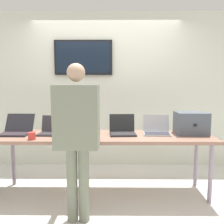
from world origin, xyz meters
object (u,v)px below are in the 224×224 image
(laptop_station_1, at_px, (52,130))
(person, at_px, (77,128))
(equipment_box, at_px, (191,123))
(coffee_mug, at_px, (32,136))
(laptop_station_0, at_px, (16,130))
(laptop_station_3, at_px, (123,130))
(workbench, at_px, (103,139))
(laptop_station_4, at_px, (157,130))
(laptop_station_2, at_px, (87,129))

(laptop_station_1, relative_size, person, 0.22)
(equipment_box, height_order, coffee_mug, equipment_box)
(laptop_station_0, bearing_deg, laptop_station_3, -0.18)
(laptop_station_1, xyz_separation_m, coffee_mug, (-0.16, -0.30, -0.01))
(equipment_box, xyz_separation_m, coffee_mug, (-1.98, -0.33, -0.10))
(workbench, xyz_separation_m, equipment_box, (1.15, 0.08, 0.20))
(equipment_box, distance_m, laptop_station_4, 0.46)
(workbench, bearing_deg, person, -110.69)
(laptop_station_0, height_order, laptop_station_2, laptop_station_2)
(workbench, height_order, laptop_station_0, laptop_station_0)
(equipment_box, bearing_deg, workbench, -176.08)
(coffee_mug, bearing_deg, equipment_box, 9.42)
(workbench, distance_m, equipment_box, 1.17)
(laptop_station_3, height_order, coffee_mug, laptop_station_3)
(equipment_box, distance_m, laptop_station_0, 2.29)
(laptop_station_3, relative_size, laptop_station_4, 0.96)
(laptop_station_1, xyz_separation_m, laptop_station_3, (0.92, 0.01, 0.00))
(laptop_station_0, xyz_separation_m, laptop_station_4, (1.84, 0.02, -0.00))
(laptop_station_2, distance_m, laptop_station_4, 0.92)
(equipment_box, bearing_deg, laptop_station_4, 179.98)
(laptop_station_2, bearing_deg, laptop_station_1, -176.35)
(person, xyz_separation_m, coffee_mug, (-0.60, 0.37, -0.16))
(laptop_station_0, bearing_deg, coffee_mug, -44.88)
(laptop_station_0, relative_size, laptop_station_4, 1.07)
(laptop_station_0, bearing_deg, laptop_station_2, 1.10)
(workbench, height_order, equipment_box, equipment_box)
(equipment_box, relative_size, laptop_station_1, 1.12)
(laptop_station_4, relative_size, coffee_mug, 4.23)
(person, bearing_deg, laptop_station_0, 143.20)
(laptop_station_3, relative_size, person, 0.21)
(coffee_mug, bearing_deg, laptop_station_3, 15.81)
(laptop_station_2, relative_size, laptop_station_3, 1.01)
(laptop_station_4, bearing_deg, workbench, -173.57)
(workbench, relative_size, laptop_station_2, 7.91)
(coffee_mug, bearing_deg, laptop_station_0, 135.12)
(workbench, relative_size, equipment_box, 7.03)
(coffee_mug, bearing_deg, laptop_station_4, 12.11)
(laptop_station_4, bearing_deg, person, -143.14)
(equipment_box, distance_m, laptop_station_2, 1.37)
(laptop_station_2, bearing_deg, coffee_mug, -151.65)
(equipment_box, distance_m, laptop_station_1, 1.82)
(laptop_station_2, distance_m, coffee_mug, 0.69)
(laptop_station_1, bearing_deg, workbench, -4.30)
(laptop_station_0, height_order, person, person)
(laptop_station_1, height_order, laptop_station_4, laptop_station_4)
(workbench, xyz_separation_m, laptop_station_1, (-0.67, 0.05, 0.11))
(laptop_station_3, relative_size, coffee_mug, 4.04)
(laptop_station_0, relative_size, person, 0.24)
(laptop_station_2, bearing_deg, laptop_station_4, -0.01)
(laptop_station_1, height_order, laptop_station_3, laptop_station_3)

